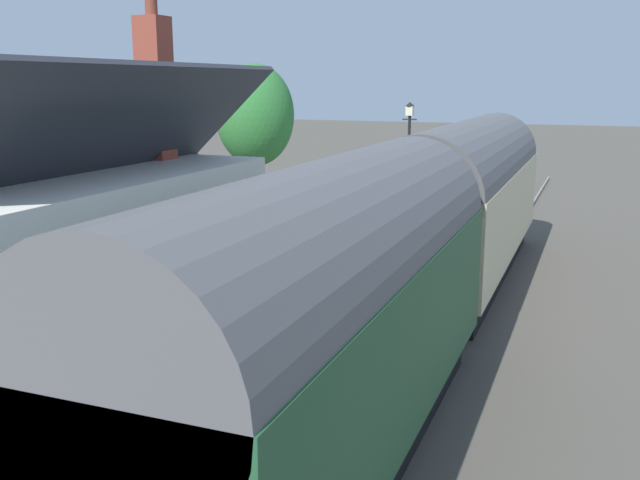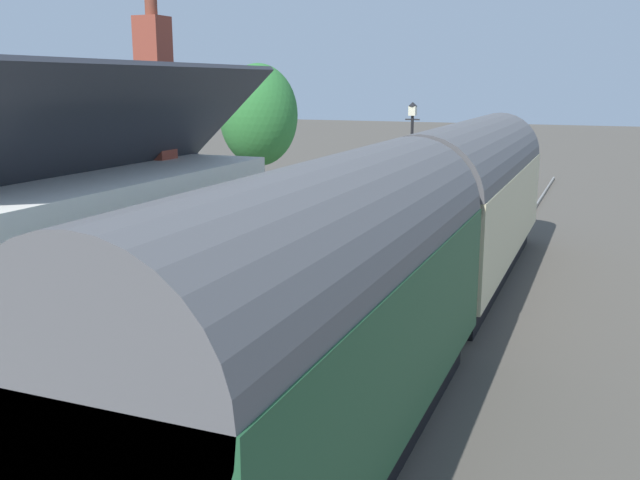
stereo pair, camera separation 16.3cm
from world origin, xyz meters
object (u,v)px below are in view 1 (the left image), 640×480
(planter_bench_left, at_px, (260,214))
(planter_corner_building, at_px, (327,196))
(bench_mid_platform, at_px, (344,210))
(planter_edge_far, at_px, (309,261))
(station_building, at_px, (80,248))
(planter_under_sign, at_px, (330,195))
(lamp_post_platform, at_px, (409,137))
(planter_by_door, at_px, (384,204))
(tree_far_left, at_px, (255,116))
(bench_platform_end, at_px, (306,231))
(train, at_px, (423,233))

(planter_bench_left, bearing_deg, planter_corner_building, -12.21)
(bench_mid_platform, height_order, planter_corner_building, bench_mid_platform)
(planter_edge_far, bearing_deg, station_building, 158.98)
(planter_under_sign, bearing_deg, lamp_post_platform, -108.86)
(planter_by_door, distance_m, tree_far_left, 7.42)
(planter_corner_building, distance_m, lamp_post_platform, 3.73)
(station_building, distance_m, lamp_post_platform, 14.33)
(bench_mid_platform, height_order, lamp_post_platform, lamp_post_platform)
(bench_mid_platform, xyz_separation_m, planter_under_sign, (3.81, 1.95, -0.19))
(bench_mid_platform, xyz_separation_m, planter_by_door, (2.46, -0.58, -0.18))
(bench_mid_platform, bearing_deg, station_building, 175.76)
(tree_far_left, bearing_deg, planter_by_door, -113.08)
(planter_edge_far, distance_m, planter_by_door, 8.47)
(station_building, xyz_separation_m, bench_mid_platform, (11.45, -0.85, -1.15))
(bench_platform_end, bearing_deg, planter_corner_building, 15.92)
(planter_bench_left, relative_size, planter_under_sign, 0.78)
(planter_bench_left, bearing_deg, station_building, -171.17)
(planter_by_door, bearing_deg, train, -158.79)
(station_building, bearing_deg, planter_bench_left, 8.83)
(bench_platform_end, bearing_deg, planter_by_door, -3.89)
(station_building, relative_size, bench_mid_platform, 5.55)
(planter_corner_building, bearing_deg, planter_by_door, -95.48)
(planter_bench_left, xyz_separation_m, lamp_post_platform, (3.84, -3.82, 2.27))
(station_building, relative_size, planter_by_door, 7.17)
(tree_far_left, bearing_deg, planter_bench_left, -152.59)
(station_building, xyz_separation_m, planter_bench_left, (10.28, 1.60, -1.25))
(bench_mid_platform, xyz_separation_m, bench_platform_end, (-3.59, -0.17, 0.00))
(station_building, height_order, bench_mid_platform, station_building)
(planter_under_sign, xyz_separation_m, planter_corner_building, (-1.13, -0.33, 0.13))
(planter_bench_left, xyz_separation_m, planter_by_door, (3.63, -3.03, -0.09))
(planter_under_sign, distance_m, planter_corner_building, 1.19)
(planter_corner_building, distance_m, planter_by_door, 2.21)
(station_building, distance_m, planter_under_sign, 15.36)
(planter_under_sign, height_order, lamp_post_platform, lamp_post_platform)
(planter_corner_building, relative_size, tree_far_left, 0.14)
(planter_bench_left, bearing_deg, planter_under_sign, -5.70)
(bench_mid_platform, height_order, planter_by_door, bench_mid_platform)
(train, bearing_deg, bench_mid_platform, 31.56)
(bench_platform_end, xyz_separation_m, lamp_post_platform, (6.26, -1.21, 2.18))
(station_building, bearing_deg, bench_platform_end, -7.40)
(planter_bench_left, distance_m, planter_corner_building, 3.93)
(station_building, height_order, planter_under_sign, station_building)
(planter_by_door, bearing_deg, planter_bench_left, 140.16)
(station_building, distance_m, planter_by_door, 14.05)
(bench_platform_end, relative_size, planter_under_sign, 1.48)
(station_building, relative_size, planter_bench_left, 10.49)
(planter_edge_far, distance_m, planter_under_sign, 10.30)
(planter_by_door, bearing_deg, bench_platform_end, 176.11)
(bench_platform_end, distance_m, planter_bench_left, 3.57)
(bench_mid_platform, distance_m, bench_platform_end, 3.59)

